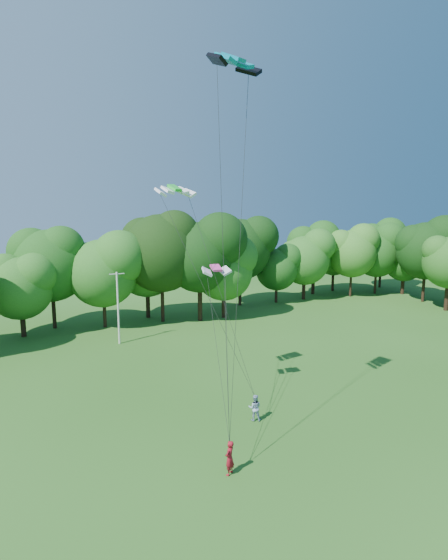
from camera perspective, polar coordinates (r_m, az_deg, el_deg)
ground at (r=25.18m, az=19.16°, el=-24.05°), size 160.00×160.00×0.00m
utility_pole at (r=45.35m, az=-13.67°, el=-3.45°), size 1.48×0.28×7.40m
kite_flyer_left at (r=24.33m, az=0.73°, el=-22.20°), size 0.80×0.72×1.84m
kite_flyer_right at (r=29.56m, az=4.04°, el=-16.30°), size 1.08×1.03×1.75m
kite_teal at (r=25.28m, az=1.23°, el=27.04°), size 3.22×1.99×0.72m
kite_green at (r=29.93m, az=-6.48°, el=11.87°), size 2.72×1.37×0.54m
kite_pink at (r=29.68m, az=-1.04°, el=1.59°), size 2.11×1.35×0.42m
tree_back_center at (r=52.57m, az=-8.20°, el=4.50°), size 10.25×10.25×14.91m
tree_back_east at (r=70.45m, az=16.41°, el=3.80°), size 8.07×8.07×11.74m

